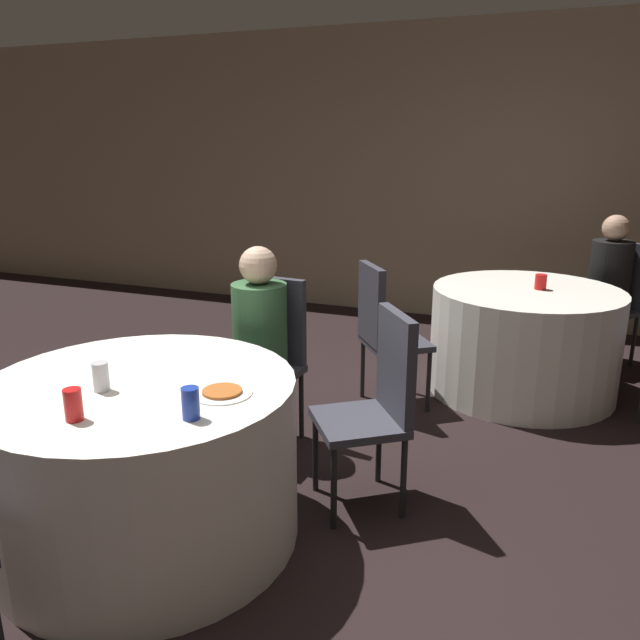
# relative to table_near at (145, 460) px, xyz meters

# --- Properties ---
(ground_plane) EXTENTS (16.00, 16.00, 0.00)m
(ground_plane) POSITION_rel_table_near_xyz_m (0.21, 0.10, -0.37)
(ground_plane) COLOR black
(wall_back) EXTENTS (16.00, 0.06, 2.80)m
(wall_back) POSITION_rel_table_near_xyz_m (0.21, 4.17, 1.03)
(wall_back) COLOR gray
(wall_back) RESTS_ON ground_plane
(table_near) EXTENTS (1.34, 1.34, 0.75)m
(table_near) POSITION_rel_table_near_xyz_m (0.00, 0.00, 0.00)
(table_near) COLOR white
(table_near) RESTS_ON ground_plane
(table_far) EXTENTS (1.29, 1.29, 0.75)m
(table_far) POSITION_rel_table_near_xyz_m (1.43, 2.40, 0.00)
(table_far) COLOR white
(table_far) RESTS_ON ground_plane
(chair_near_north) EXTENTS (0.43, 0.44, 0.97)m
(chair_near_north) POSITION_rel_table_near_xyz_m (0.09, 1.09, 0.20)
(chair_near_north) COLOR #383842
(chair_near_north) RESTS_ON ground_plane
(chair_near_northeast) EXTENTS (0.56, 0.56, 0.97)m
(chair_near_northeast) POSITION_rel_table_near_xyz_m (0.88, 0.64, 0.20)
(chair_near_northeast) COLOR #383842
(chair_near_northeast) RESTS_ON ground_plane
(chair_far_northeast) EXTENTS (0.56, 0.56, 0.97)m
(chair_far_northeast) POSITION_rel_table_near_xyz_m (2.04, 3.27, 0.20)
(chair_far_northeast) COLOR #383842
(chair_far_northeast) RESTS_ON ground_plane
(chair_far_southwest) EXTENTS (0.56, 0.56, 0.97)m
(chair_far_southwest) POSITION_rel_table_near_xyz_m (0.58, 1.77, 0.20)
(chair_far_southwest) COLOR #383842
(chair_far_southwest) RESTS_ON ground_plane
(person_green_jacket) EXTENTS (0.32, 0.49, 1.18)m
(person_green_jacket) POSITION_rel_table_near_xyz_m (0.07, 0.91, 0.22)
(person_green_jacket) COLOR #33384C
(person_green_jacket) RESTS_ON ground_plane
(person_black_shirt) EXTENTS (0.43, 0.46, 1.19)m
(person_black_shirt) POSITION_rel_table_near_xyz_m (1.94, 3.13, 0.22)
(person_black_shirt) COLOR #282828
(person_black_shirt) RESTS_ON ground_plane
(pizza_plate_near) EXTENTS (0.24, 0.24, 0.02)m
(pizza_plate_near) POSITION_rel_table_near_xyz_m (0.40, 0.01, 0.38)
(pizza_plate_near) COLOR white
(pizza_plate_near) RESTS_ON table_near
(soda_can_blue) EXTENTS (0.07, 0.07, 0.12)m
(soda_can_blue) POSITION_rel_table_near_xyz_m (0.41, -0.23, 0.43)
(soda_can_blue) COLOR #1E38A5
(soda_can_blue) RESTS_ON table_near
(soda_can_red) EXTENTS (0.07, 0.07, 0.12)m
(soda_can_red) POSITION_rel_table_near_xyz_m (0.02, -0.40, 0.43)
(soda_can_red) COLOR red
(soda_can_red) RESTS_ON table_near
(soda_can_silver) EXTENTS (0.07, 0.07, 0.12)m
(soda_can_silver) POSITION_rel_table_near_xyz_m (-0.08, -0.13, 0.43)
(soda_can_silver) COLOR silver
(soda_can_silver) RESTS_ON table_near
(cup_far) EXTENTS (0.08, 0.08, 0.10)m
(cup_far) POSITION_rel_table_near_xyz_m (1.51, 2.42, 0.43)
(cup_far) COLOR red
(cup_far) RESTS_ON table_far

